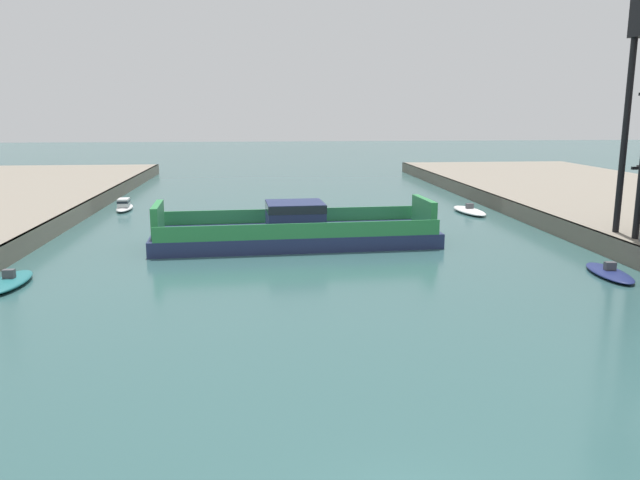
# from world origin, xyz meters

# --- Properties ---
(chain_ferry) EXTENTS (21.67, 8.12, 3.30)m
(chain_ferry) POSITION_xyz_m (-1.11, 33.28, 1.01)
(chain_ferry) COLOR navy
(chain_ferry) RESTS_ON ground
(moored_boat_near_left) EXTENTS (1.87, 5.22, 0.98)m
(moored_boat_near_left) POSITION_xyz_m (-18.29, 23.23, 0.25)
(moored_boat_near_left) COLOR #237075
(moored_boat_near_left) RESTS_ON ground
(moored_boat_mid_left) EXTENTS (1.65, 4.86, 1.25)m
(moored_boat_mid_left) POSITION_xyz_m (-17.63, 51.35, 0.46)
(moored_boat_mid_left) COLOR white
(moored_boat_mid_left) RESTS_ON ground
(moored_boat_mid_right) EXTENTS (2.30, 5.32, 0.87)m
(moored_boat_mid_right) POSITION_xyz_m (17.66, 22.06, 0.20)
(moored_boat_mid_right) COLOR navy
(moored_boat_mid_right) RESTS_ON ground
(moored_boat_far_left) EXTENTS (2.65, 6.33, 0.98)m
(moored_boat_far_left) POSITION_xyz_m (17.01, 46.27, 0.25)
(moored_boat_far_left) COLOR white
(moored_boat_far_left) RESTS_ON ground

